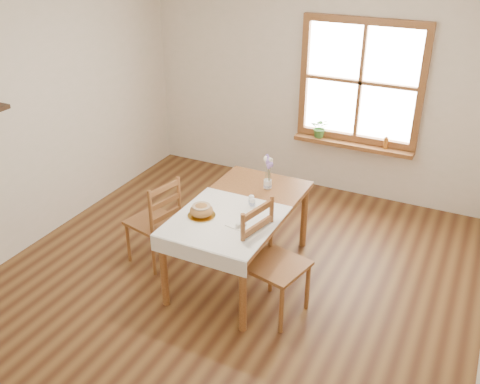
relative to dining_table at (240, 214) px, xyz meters
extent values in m
plane|color=brown|center=(0.00, -0.30, -0.66)|extent=(5.00, 5.00, 0.00)
cube|color=white|center=(0.00, 2.20, 0.64)|extent=(4.50, 0.10, 2.60)
cube|color=white|center=(-2.25, -0.30, 0.64)|extent=(0.10, 5.00, 2.60)
cube|color=silver|center=(0.00, -0.30, 1.94)|extent=(4.50, 5.00, 0.10)
cube|color=#9C5E30|center=(0.50, 2.16, 1.48)|extent=(1.46, 0.08, 0.08)
cube|color=#9C5E30|center=(0.50, 2.16, 0.10)|extent=(1.46, 0.08, 0.08)
cube|color=#9C5E30|center=(-0.19, 2.16, 0.79)|extent=(0.08, 0.08, 1.30)
cube|color=#9C5E30|center=(1.19, 2.16, 0.79)|extent=(0.08, 0.08, 1.30)
cube|color=#9C5E30|center=(0.50, 2.16, 0.79)|extent=(0.04, 0.06, 1.30)
cube|color=#9C5E30|center=(0.50, 2.16, 0.79)|extent=(1.30, 0.06, 0.04)
cube|color=white|center=(0.50, 2.19, 0.79)|extent=(1.30, 0.01, 1.30)
cube|color=#9C5E30|center=(0.50, 2.10, 0.03)|extent=(1.46, 0.20, 0.05)
cube|color=#9C5E30|center=(0.00, 0.00, 0.06)|extent=(0.90, 1.60, 0.05)
cylinder|color=#9C5E30|center=(-0.39, -0.74, -0.31)|extent=(0.07, 0.07, 0.70)
cylinder|color=#9C5E30|center=(0.39, -0.74, -0.31)|extent=(0.07, 0.07, 0.70)
cylinder|color=#9C5E30|center=(-0.39, 0.74, -0.31)|extent=(0.07, 0.07, 0.70)
cylinder|color=#9C5E30|center=(0.39, 0.74, -0.31)|extent=(0.07, 0.07, 0.70)
cube|color=white|center=(0.00, -0.30, 0.09)|extent=(0.91, 0.99, 0.01)
cylinder|color=silver|center=(-0.22, -0.34, 0.10)|extent=(0.28, 0.28, 0.01)
ellipsoid|color=#AE823E|center=(-0.22, -0.34, 0.17)|extent=(0.21, 0.21, 0.12)
cube|color=white|center=(0.19, -0.31, 0.10)|extent=(0.30, 0.27, 0.01)
cylinder|color=silver|center=(0.12, 0.01, 0.15)|extent=(0.06, 0.06, 0.10)
cylinder|color=silver|center=(0.09, 0.06, 0.15)|extent=(0.07, 0.07, 0.10)
cylinder|color=silver|center=(0.08, 0.45, 0.13)|extent=(0.09, 0.09, 0.09)
imported|color=#417A30|center=(0.07, 2.10, 0.15)|extent=(0.25, 0.27, 0.19)
cylinder|color=#A7601E|center=(0.89, 2.10, 0.12)|extent=(0.07, 0.07, 0.15)
camera|label=1|loc=(1.94, -3.93, 2.50)|focal=40.00mm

